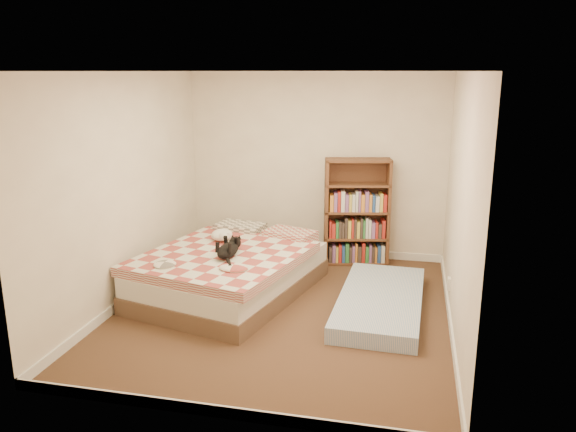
% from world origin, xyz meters
% --- Properties ---
extents(room, '(3.51, 4.01, 2.51)m').
position_xyz_m(room, '(0.00, 0.00, 1.20)').
color(room, '#46321E').
rests_on(room, ground).
extents(bed, '(2.01, 2.49, 0.59)m').
position_xyz_m(bed, '(-0.70, 0.39, 0.27)').
color(bed, brown).
rests_on(bed, room).
extents(bookshelf, '(0.90, 0.45, 1.41)m').
position_xyz_m(bookshelf, '(0.60, 1.75, 0.53)').
color(bookshelf, '#502F1B').
rests_on(bookshelf, room).
extents(floor_mattress, '(0.93, 1.94, 0.17)m').
position_xyz_m(floor_mattress, '(1.03, 0.25, 0.09)').
color(floor_mattress, '#7698C4').
rests_on(floor_mattress, room).
extents(black_cat, '(0.24, 0.74, 0.17)m').
position_xyz_m(black_cat, '(-0.64, 0.15, 0.60)').
color(black_cat, black).
rests_on(black_cat, bed).
extents(white_dog, '(0.30, 0.33, 0.14)m').
position_xyz_m(white_dog, '(-0.90, 0.68, 0.59)').
color(white_dog, white).
rests_on(white_dog, bed).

